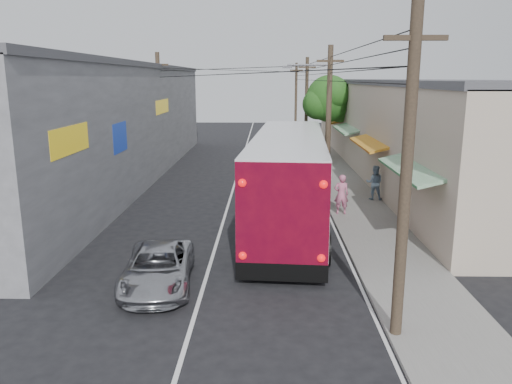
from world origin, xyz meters
The scene contains 13 objects.
ground centered at (0.00, 0.00, 0.00)m, with size 120.00×120.00×0.00m, color black.
sidewalk centered at (6.50, 20.00, 0.06)m, with size 3.00×80.00×0.12m, color slate.
building_right centered at (10.99, 22.00, 3.15)m, with size 7.09×40.00×6.25m.
building_left centered at (-8.50, 18.00, 3.65)m, with size 7.20×36.00×7.25m.
utility_poles centered at (3.13, 20.33, 4.13)m, with size 11.80×45.28×8.00m.
street_tree centered at (6.87, 26.02, 4.67)m, with size 4.40×4.00×6.60m.
coach_bus centered at (2.93, 7.92, 2.07)m, with size 3.97×14.02×3.99m.
jeepney centered at (-1.40, 1.00, 0.61)m, with size 2.03×4.41×1.22m, color #AFB0B6.
parked_suv centered at (3.80, 15.97, 0.85)m, with size 2.37×5.83×1.69m, color gray.
parked_car_mid centered at (4.60, 20.00, 0.64)m, with size 1.50×3.74×1.27m, color #25262A.
parked_car_far centered at (4.60, 29.64, 0.71)m, with size 1.50×4.29×1.41m, color black.
pedestrian_near centered at (5.45, 9.24, 1.06)m, with size 0.68×0.45×1.87m, color #C6688B.
pedestrian_far centered at (7.60, 12.14, 1.02)m, with size 0.88×0.68×1.80m, color #83A2BF.
Camera 1 is at (1.95, -13.45, 6.34)m, focal length 35.00 mm.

